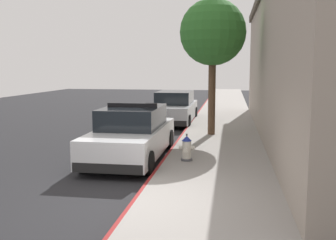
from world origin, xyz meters
name	(u,v)px	position (x,y,z in m)	size (l,w,h in m)	color
ground_plane	(94,128)	(-4.54, 10.00, -0.10)	(28.54, 60.00, 0.20)	#232326
sidewalk_pavement	(222,128)	(1.46, 10.00, 0.07)	(2.93, 60.00, 0.14)	gray
curb_painted_edge	(189,127)	(-0.04, 10.00, 0.07)	(0.08, 60.00, 0.14)	maroon
police_cruiser	(132,134)	(-1.09, 3.87, 0.74)	(1.94, 4.84, 1.68)	white
parked_car_silver_ahead	(175,108)	(-0.93, 11.67, 0.74)	(1.94, 4.84, 1.56)	#B2B5BA
fire_hydrant	(187,148)	(0.62, 3.30, 0.49)	(0.44, 0.40, 0.76)	#4C4C51
street_tree	(213,33)	(1.08, 7.78, 4.02)	(2.51, 2.51, 5.16)	brown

